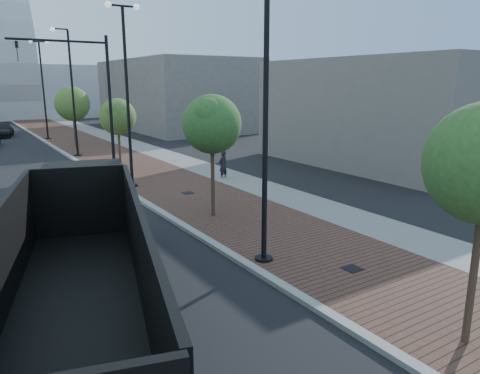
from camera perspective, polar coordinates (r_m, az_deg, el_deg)
sidewalk at (r=42.32m, az=-17.95°, el=5.22°), size 7.00×140.00×0.12m
concrete_strip at (r=43.07m, az=-14.48°, el=5.58°), size 2.40×140.00×0.13m
curb at (r=41.58m, az=-22.62°, el=4.72°), size 0.30×140.00×0.14m
dump_truck at (r=12.23m, az=-19.45°, el=-7.24°), size 5.82×13.50×3.34m
white_sedan at (r=11.32m, az=-20.81°, el=-13.11°), size 2.53×4.30×1.34m
dark_car_far at (r=52.15m, az=-28.06°, el=6.39°), size 2.78×4.88×1.33m
pedestrian at (r=25.73m, az=-2.19°, el=2.78°), size 0.71×0.58×1.69m
streetlight_1 at (r=13.08m, az=2.86°, el=8.03°), size 1.44×0.56×9.21m
streetlight_2 at (r=23.89m, az=-14.15°, el=11.18°), size 1.72×0.56×9.28m
streetlight_3 at (r=35.45m, az=-20.66°, el=10.53°), size 1.44×0.56×9.21m
streetlight_4 at (r=47.24m, az=-23.77°, el=11.33°), size 1.72×0.56×9.28m
traffic_mast at (r=26.50m, az=-18.18°, el=11.45°), size 5.09×0.20×8.00m
tree_1 at (r=17.98m, az=-3.50°, el=7.96°), size 2.41×2.36×5.07m
tree_2 at (r=29.06m, az=-15.25°, el=8.60°), size 2.32×2.26×4.54m
tree_3 at (r=40.62m, az=-20.52°, el=9.90°), size 2.86×2.86×5.15m
commercial_block_ne at (r=55.64m, az=-8.29°, el=11.58°), size 12.00×22.00×8.00m
commercial_block_e at (r=32.52m, az=18.15°, el=9.06°), size 10.00×16.00×7.00m
utility_cover_1 at (r=13.90m, az=14.11°, el=-10.03°), size 0.50×0.50×0.02m
utility_cover_2 at (r=22.44m, az=-6.64°, el=-0.74°), size 0.50×0.50×0.02m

